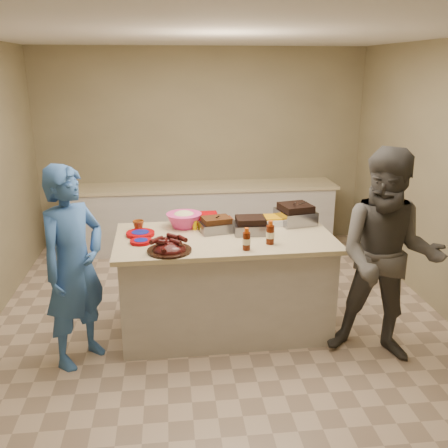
{
  "coord_description": "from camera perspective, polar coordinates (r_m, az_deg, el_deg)",
  "views": [
    {
      "loc": [
        -0.48,
        -4.41,
        2.43
      ],
      "look_at": [
        0.02,
        -0.04,
        1.04
      ],
      "focal_mm": 40.0,
      "sensor_mm": 36.0,
      "label": 1
    }
  ],
  "objects": [
    {
      "name": "room",
      "position": [
        5.05,
        -0.24,
        -11.24
      ],
      "size": [
        4.5,
        5.0,
        2.7
      ],
      "primitive_type": null,
      "color": "#90835F",
      "rests_on": "ground"
    },
    {
      "name": "rib_platter",
      "position": [
        4.23,
        -6.25,
        -3.14
      ],
      "size": [
        0.43,
        0.43,
        0.15
      ],
      "primitive_type": null,
      "rotation": [
        0.0,
        0.0,
        0.14
      ],
      "color": "#45100E",
      "rests_on": "island"
    },
    {
      "name": "sausage_plate",
      "position": [
        4.97,
        -0.34,
        0.12
      ],
      "size": [
        0.3,
        0.3,
        0.05
      ],
      "primitive_type": "cylinder",
      "rotation": [
        0.0,
        0.0,
        0.02
      ],
      "color": "silver",
      "rests_on": "island"
    },
    {
      "name": "plastic_cup",
      "position": [
        4.81,
        -9.72,
        -0.74
      ],
      "size": [
        0.11,
        0.1,
        0.11
      ],
      "primitive_type": "imported",
      "rotation": [
        0.0,
        0.0,
        0.02
      ],
      "color": "brown",
      "rests_on": "island"
    },
    {
      "name": "basket_stack",
      "position": [
        4.97,
        -1.99,
        0.12
      ],
      "size": [
        0.21,
        0.16,
        0.1
      ],
      "primitive_type": "cube",
      "rotation": [
        0.0,
        0.0,
        0.02
      ],
      "color": "#8F0004",
      "rests_on": "island"
    },
    {
      "name": "pulled_pork_tray",
      "position": [
        4.71,
        -0.89,
        -0.88
      ],
      "size": [
        0.34,
        0.29,
        0.09
      ],
      "primitive_type": "cube",
      "rotation": [
        0.0,
        0.0,
        0.21
      ],
      "color": "#47230F",
      "rests_on": "island"
    },
    {
      "name": "plate_stack_large",
      "position": [
        4.67,
        -9.53,
        -1.29
      ],
      "size": [
        0.27,
        0.27,
        0.03
      ],
      "primitive_type": "cylinder",
      "rotation": [
        0.0,
        0.0,
        0.02
      ],
      "color": "#8F0004",
      "rests_on": "island"
    },
    {
      "name": "coleslaw_bowl",
      "position": [
        4.86,
        -4.57,
        -0.36
      ],
      "size": [
        0.35,
        0.35,
        0.23
      ],
      "primitive_type": null,
      "rotation": [
        0.0,
        0.0,
        0.02
      ],
      "color": "#DB3381",
      "rests_on": "island"
    },
    {
      "name": "plate_stack_small",
      "position": [
        4.47,
        -9.45,
        -2.16
      ],
      "size": [
        0.2,
        0.2,
        0.03
      ],
      "primitive_type": "cylinder",
      "rotation": [
        0.0,
        0.0,
        0.02
      ],
      "color": "#8F0004",
      "rests_on": "island"
    },
    {
      "name": "back_counter",
      "position": [
        6.91,
        -2.23,
        0.84
      ],
      "size": [
        3.6,
        0.64,
        0.9
      ],
      "primitive_type": null,
      "color": "beige",
      "rests_on": "ground"
    },
    {
      "name": "guest_gray",
      "position": [
        4.76,
        17.15,
        -14.03
      ],
      "size": [
        1.55,
        2.04,
        0.69
      ],
      "primitive_type": "imported",
      "rotation": [
        0.0,
        0.0,
        -0.41
      ],
      "color": "#55524D",
      "rests_on": "ground"
    },
    {
      "name": "bbq_bottle_b",
      "position": [
        4.41,
        5.27,
        -2.27
      ],
      "size": [
        0.07,
        0.07,
        0.21
      ],
      "primitive_type": "cylinder",
      "rotation": [
        0.0,
        0.0,
        0.02
      ],
      "color": "#461405",
      "rests_on": "island"
    },
    {
      "name": "sauce_bowl",
      "position": [
        4.7,
        -1.89,
        -0.93
      ],
      "size": [
        0.14,
        0.05,
        0.14
      ],
      "primitive_type": "imported",
      "rotation": [
        0.0,
        0.0,
        0.02
      ],
      "color": "silver",
      "rests_on": "island"
    },
    {
      "name": "mac_cheese_dish",
      "position": [
        4.98,
        6.2,
        0.05
      ],
      "size": [
        0.32,
        0.23,
        0.08
      ],
      "primitive_type": "cube",
      "rotation": [
        0.0,
        0.0,
        0.02
      ],
      "color": "#D79706",
      "rests_on": "island"
    },
    {
      "name": "bbq_bottle_a",
      "position": [
        4.25,
        2.57,
        -2.96
      ],
      "size": [
        0.07,
        0.07,
        0.19
      ],
      "primitive_type": "cylinder",
      "rotation": [
        0.0,
        0.0,
        0.02
      ],
      "color": "#461405",
      "rests_on": "island"
    },
    {
      "name": "island",
      "position": [
        4.98,
        0.07,
        -11.73
      ],
      "size": [
        2.02,
        1.09,
        0.94
      ],
      "primitive_type": null,
      "rotation": [
        0.0,
        0.0,
        0.02
      ],
      "color": "beige",
      "rests_on": "ground"
    },
    {
      "name": "mustard_bottle",
      "position": [
        4.77,
        -3.34,
        -0.66
      ],
      "size": [
        0.05,
        0.05,
        0.12
      ],
      "primitive_type": "cylinder",
      "rotation": [
        0.0,
        0.0,
        0.02
      ],
      "color": "#F6CB00",
      "rests_on": "island"
    },
    {
      "name": "brisket_tray",
      "position": [
        4.69,
        3.02,
        -1.0
      ],
      "size": [
        0.32,
        0.27,
        0.09
      ],
      "primitive_type": "cube",
      "rotation": [
        0.0,
        0.0,
        -0.01
      ],
      "color": "black",
      "rests_on": "island"
    },
    {
      "name": "guest_blue",
      "position": [
        4.68,
        -15.84,
        -14.52
      ],
      "size": [
        1.73,
        1.56,
        0.41
      ],
      "primitive_type": "imported",
      "rotation": [
        0.0,
        0.0,
        0.9
      ],
      "color": "#3562AA",
      "rests_on": "ground"
    },
    {
      "name": "roasting_pan",
      "position": [
        5.02,
        8.12,
        0.1
      ],
      "size": [
        0.4,
        0.4,
        0.13
      ],
      "primitive_type": "cube",
      "rotation": [
        0.0,
        0.0,
        0.21
      ],
      "color": "gray",
      "rests_on": "island"
    }
  ]
}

